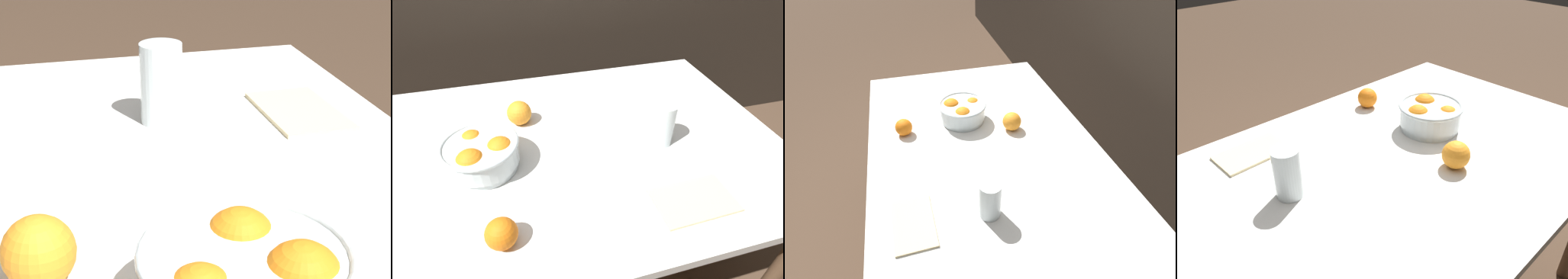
% 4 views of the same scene
% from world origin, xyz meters
% --- Properties ---
extents(ground_plane, '(12.00, 12.00, 0.00)m').
position_xyz_m(ground_plane, '(0.00, 0.00, 0.00)').
color(ground_plane, '#4C3828').
extents(dining_table, '(1.46, 0.95, 0.73)m').
position_xyz_m(dining_table, '(0.00, 0.00, 0.66)').
color(dining_table, white).
rests_on(dining_table, ground_plane).
extents(fruit_bowl, '(0.22, 0.22, 0.11)m').
position_xyz_m(fruit_bowl, '(-0.22, -0.05, 0.79)').
color(fruit_bowl, silver).
rests_on(fruit_bowl, dining_table).
extents(juice_glass, '(0.07, 0.07, 0.14)m').
position_xyz_m(juice_glass, '(0.33, -0.07, 0.79)').
color(juice_glass, '#F4A314').
rests_on(juice_glass, dining_table).
extents(orange_loose_near_bowl, '(0.08, 0.08, 0.08)m').
position_xyz_m(orange_loose_near_bowl, '(-0.09, 0.15, 0.77)').
color(orange_loose_near_bowl, orange).
rests_on(orange_loose_near_bowl, dining_table).
extents(orange_loose_front, '(0.07, 0.07, 0.07)m').
position_xyz_m(orange_loose_front, '(-0.18, -0.32, 0.77)').
color(orange_loose_front, orange).
rests_on(orange_loose_front, dining_table).
extents(napkin, '(0.22, 0.14, 0.01)m').
position_xyz_m(napkin, '(0.31, -0.32, 0.74)').
color(napkin, beige).
rests_on(napkin, dining_table).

